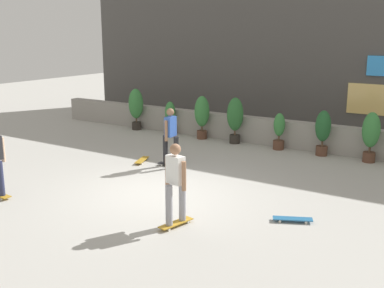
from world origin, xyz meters
name	(u,v)px	position (x,y,z in m)	size (l,w,h in m)	color
ground_plane	(159,192)	(0.00, 0.00, 0.00)	(48.00, 48.00, 0.00)	#B2AFA8
planter_wall	(262,131)	(0.00, 6.00, 0.45)	(18.00, 0.40, 0.90)	gray
building_backdrop	(306,45)	(0.01, 10.00, 3.25)	(20.00, 2.08, 6.50)	#4C4947
potted_plant_0	(136,106)	(-5.16, 5.55, 0.95)	(0.57, 0.57, 1.61)	#2D2823
potted_plant_1	(170,117)	(-3.54, 5.55, 0.67)	(0.39, 0.39, 1.24)	brown
potted_plant_2	(202,114)	(-2.15, 5.55, 0.91)	(0.54, 0.54, 1.55)	brown
potted_plant_3	(235,117)	(-0.82, 5.55, 0.94)	(0.56, 0.56, 1.59)	#2D2823
potted_plant_4	(279,130)	(0.80, 5.55, 0.64)	(0.37, 0.37, 1.21)	brown
potted_plant_5	(323,130)	(2.23, 5.55, 0.82)	(0.47, 0.47, 1.42)	brown
potted_plant_6	(371,133)	(3.66, 5.55, 0.87)	(0.51, 0.51, 1.50)	brown
skater_far_left	(171,135)	(-1.03, 1.99, 0.94)	(0.81, 0.56, 1.70)	black
skater_foreground	(176,181)	(1.49, -1.44, 0.94)	(0.55, 0.82, 1.70)	#BF8C26
skateboard_near_camera	(293,219)	(3.38, 0.02, 0.06)	(0.81, 0.52, 0.08)	#266699
skateboard_aside	(142,160)	(-2.04, 1.93, 0.06)	(0.45, 0.82, 0.08)	#BF8C26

